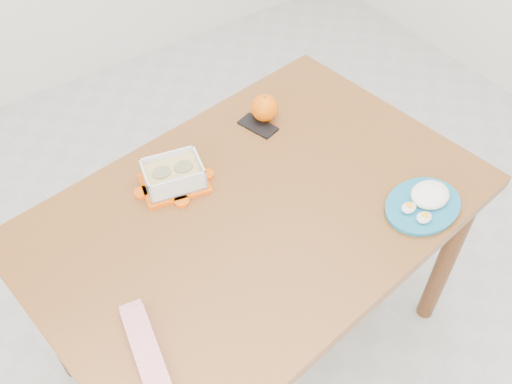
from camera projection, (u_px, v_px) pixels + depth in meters
ground at (282, 289)px, 2.25m from camera, size 3.50×3.50×0.00m
dining_table at (256, 229)px, 1.62m from camera, size 1.32×0.97×0.75m
food_container at (173, 175)px, 1.57m from camera, size 0.21×0.17×0.08m
orange_fruit at (265, 108)px, 1.76m from camera, size 0.09×0.09×0.09m
rice_plate at (426, 201)px, 1.53m from camera, size 0.25×0.25×0.06m
candy_bar at (146, 351)px, 1.25m from camera, size 0.10×0.23×0.02m
smartphone at (258, 126)px, 1.76m from camera, size 0.09×0.13×0.01m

